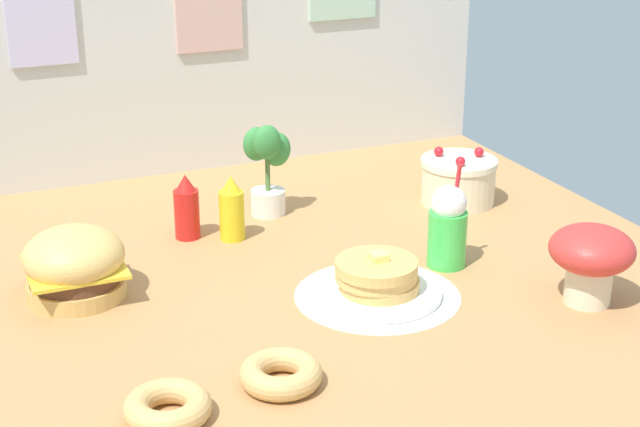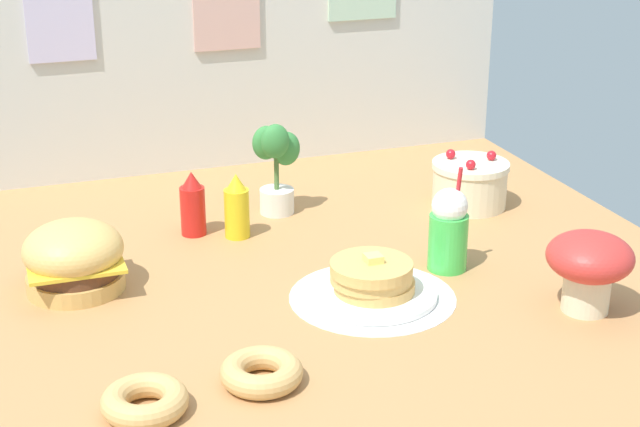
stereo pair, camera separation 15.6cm
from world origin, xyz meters
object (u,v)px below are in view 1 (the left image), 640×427
(pancake_stack, at_px, (377,280))
(ketchup_bottle, at_px, (187,209))
(cream_soda_cup, at_px, (448,226))
(mustard_bottle, at_px, (232,210))
(layer_cake, at_px, (458,180))
(donut_chocolate, at_px, (281,373))
(burger, at_px, (74,265))
(mushroom_stool, at_px, (591,256))
(donut_pink_glaze, at_px, (168,406))
(potted_plant, at_px, (267,166))

(pancake_stack, distance_m, ketchup_bottle, 0.63)
(cream_soda_cup, bearing_deg, mustard_bottle, 139.63)
(layer_cake, distance_m, donut_chocolate, 1.16)
(burger, bearing_deg, ketchup_bottle, 35.92)
(layer_cake, relative_size, mushroom_stool, 1.13)
(ketchup_bottle, xyz_separation_m, mustard_bottle, (0.11, -0.06, 0.00))
(layer_cake, bearing_deg, cream_soda_cup, -124.18)
(mushroom_stool, bearing_deg, layer_cake, 85.00)
(pancake_stack, bearing_deg, burger, 156.89)
(mustard_bottle, relative_size, cream_soda_cup, 0.67)
(burger, height_order, mushroom_stool, mushroom_stool)
(donut_chocolate, bearing_deg, layer_cake, 41.60)
(layer_cake, relative_size, cream_soda_cup, 0.83)
(donut_pink_glaze, distance_m, mushroom_stool, 1.06)
(cream_soda_cup, height_order, mushroom_stool, cream_soda_cup)
(pancake_stack, relative_size, donut_pink_glaze, 1.83)
(burger, bearing_deg, mushroom_stool, -24.62)
(layer_cake, bearing_deg, burger, -170.51)
(layer_cake, height_order, donut_chocolate, layer_cake)
(mushroom_stool, bearing_deg, burger, 155.38)
(potted_plant, bearing_deg, cream_soda_cup, -60.47)
(burger, relative_size, cream_soda_cup, 0.88)
(pancake_stack, relative_size, mushroom_stool, 1.55)
(ketchup_bottle, bearing_deg, donut_pink_glaze, -108.38)
(pancake_stack, distance_m, cream_soda_cup, 0.27)
(ketchup_bottle, bearing_deg, layer_cake, -3.90)
(ketchup_bottle, distance_m, mustard_bottle, 0.12)
(pancake_stack, distance_m, layer_cake, 0.70)
(ketchup_bottle, xyz_separation_m, potted_plant, (0.27, 0.08, 0.06))
(layer_cake, xyz_separation_m, donut_pink_glaze, (-1.11, -0.80, -0.04))
(cream_soda_cup, bearing_deg, donut_pink_glaze, -153.98)
(donut_pink_glaze, bearing_deg, potted_plant, 59.52)
(layer_cake, distance_m, cream_soda_cup, 0.47)
(mustard_bottle, height_order, donut_pink_glaze, mustard_bottle)
(potted_plant, xyz_separation_m, mushroom_stool, (0.50, -0.84, -0.03))
(donut_pink_glaze, xyz_separation_m, potted_plant, (0.55, 0.94, 0.12))
(layer_cake, bearing_deg, ketchup_bottle, 176.10)
(cream_soda_cup, relative_size, potted_plant, 0.98)
(pancake_stack, relative_size, donut_chocolate, 1.83)
(layer_cake, bearing_deg, donut_chocolate, -138.40)
(pancake_stack, xyz_separation_m, layer_cake, (0.51, 0.48, 0.03))
(ketchup_bottle, relative_size, donut_chocolate, 1.08)
(burger, xyz_separation_m, mustard_bottle, (0.46, 0.19, 0.00))
(potted_plant, height_order, mushroom_stool, potted_plant)
(mustard_bottle, bearing_deg, pancake_stack, -66.57)
(mustard_bottle, distance_m, donut_pink_glaze, 0.89)
(mustard_bottle, relative_size, donut_chocolate, 1.08)
(pancake_stack, relative_size, potted_plant, 1.11)
(cream_soda_cup, xyz_separation_m, donut_chocolate, (-0.61, -0.38, -0.08))
(donut_chocolate, height_order, potted_plant, potted_plant)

